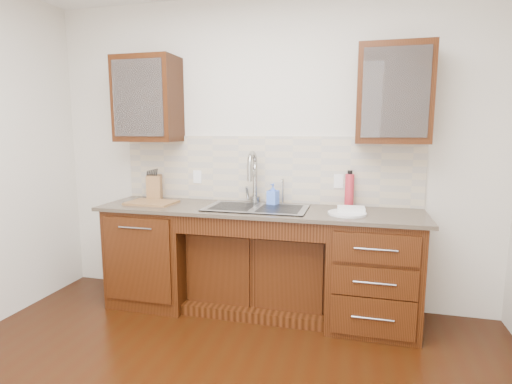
% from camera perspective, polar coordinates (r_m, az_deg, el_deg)
% --- Properties ---
extents(wall_back, '(4.00, 0.10, 2.70)m').
position_cam_1_polar(wall_back, '(3.64, 1.56, 5.62)').
color(wall_back, beige).
rests_on(wall_back, ground).
extents(base_cabinet_left, '(0.70, 0.62, 0.88)m').
position_cam_1_polar(base_cabinet_left, '(3.80, -14.04, -8.49)').
color(base_cabinet_left, '#593014').
rests_on(base_cabinet_left, ground).
extents(base_cabinet_center, '(1.20, 0.44, 0.70)m').
position_cam_1_polar(base_cabinet_center, '(3.58, 0.52, -10.84)').
color(base_cabinet_center, '#593014').
rests_on(base_cabinet_center, ground).
extents(base_cabinet_right, '(0.70, 0.62, 0.88)m').
position_cam_1_polar(base_cabinet_right, '(3.37, 16.31, -10.81)').
color(base_cabinet_right, '#593014').
rests_on(base_cabinet_right, ground).
extents(countertop, '(2.70, 0.65, 0.03)m').
position_cam_1_polar(countertop, '(3.33, 0.11, -2.57)').
color(countertop, '#84705B').
rests_on(countertop, base_cabinet_left).
extents(backsplash, '(2.70, 0.02, 0.59)m').
position_cam_1_polar(backsplash, '(3.59, 1.34, 3.26)').
color(backsplash, beige).
rests_on(backsplash, wall_back).
extents(sink, '(0.84, 0.46, 0.19)m').
position_cam_1_polar(sink, '(3.33, 0.04, -3.80)').
color(sink, '#9E9EA5').
rests_on(sink, countertop).
extents(faucet, '(0.04, 0.04, 0.40)m').
position_cam_1_polar(faucet, '(3.52, -0.14, 1.59)').
color(faucet, '#999993').
rests_on(faucet, countertop).
extents(filter_tap, '(0.02, 0.02, 0.24)m').
position_cam_1_polar(filter_tap, '(3.49, 3.88, 0.18)').
color(filter_tap, '#999993').
rests_on(filter_tap, countertop).
extents(upper_cabinet_left, '(0.55, 0.34, 0.75)m').
position_cam_1_polar(upper_cabinet_left, '(3.81, -15.17, 12.62)').
color(upper_cabinet_left, '#593014').
rests_on(upper_cabinet_left, wall_back).
extents(upper_cabinet_right, '(0.55, 0.34, 0.75)m').
position_cam_1_polar(upper_cabinet_right, '(3.34, 19.04, 13.02)').
color(upper_cabinet_right, '#593014').
rests_on(upper_cabinet_right, wall_back).
extents(outlet_left, '(0.08, 0.01, 0.12)m').
position_cam_1_polar(outlet_left, '(3.78, -8.36, 2.16)').
color(outlet_left, white).
rests_on(outlet_left, backsplash).
extents(outlet_right, '(0.08, 0.01, 0.12)m').
position_cam_1_polar(outlet_right, '(3.50, 11.73, 1.53)').
color(outlet_right, white).
rests_on(outlet_right, backsplash).
extents(soap_bottle, '(0.10, 0.11, 0.19)m').
position_cam_1_polar(soap_bottle, '(3.44, 2.44, -0.34)').
color(soap_bottle, '#4B78F3').
rests_on(soap_bottle, countertop).
extents(water_bottle, '(0.09, 0.09, 0.28)m').
position_cam_1_polar(water_bottle, '(3.44, 13.19, 0.19)').
color(water_bottle, '#B62532').
rests_on(water_bottle, countertop).
extents(plate, '(0.32, 0.32, 0.02)m').
position_cam_1_polar(plate, '(3.16, 12.89, -2.98)').
color(plate, silver).
rests_on(plate, countertop).
extents(dish_towel, '(0.22, 0.16, 0.03)m').
position_cam_1_polar(dish_towel, '(3.22, 13.42, -2.38)').
color(dish_towel, white).
rests_on(dish_towel, plate).
extents(knife_block, '(0.19, 0.23, 0.23)m').
position_cam_1_polar(knife_block, '(3.88, -14.29, 0.70)').
color(knife_block, brown).
rests_on(knife_block, countertop).
extents(cutting_board, '(0.42, 0.30, 0.02)m').
position_cam_1_polar(cutting_board, '(3.65, -14.68, -1.47)').
color(cutting_board, brown).
rests_on(cutting_board, countertop).
extents(cup_left_a, '(0.13, 0.13, 0.09)m').
position_cam_1_polar(cup_left_a, '(3.87, -16.73, 11.66)').
color(cup_left_a, white).
rests_on(cup_left_a, upper_cabinet_left).
extents(cup_left_b, '(0.11, 0.11, 0.10)m').
position_cam_1_polar(cup_left_b, '(3.74, -13.15, 11.98)').
color(cup_left_b, white).
rests_on(cup_left_b, upper_cabinet_left).
extents(cup_right_a, '(0.12, 0.12, 0.09)m').
position_cam_1_polar(cup_right_a, '(3.33, 17.46, 12.18)').
color(cup_right_a, white).
rests_on(cup_right_a, upper_cabinet_right).
extents(cup_right_b, '(0.10, 0.10, 0.09)m').
position_cam_1_polar(cup_right_b, '(3.35, 21.45, 11.93)').
color(cup_right_b, white).
rests_on(cup_right_b, upper_cabinet_right).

